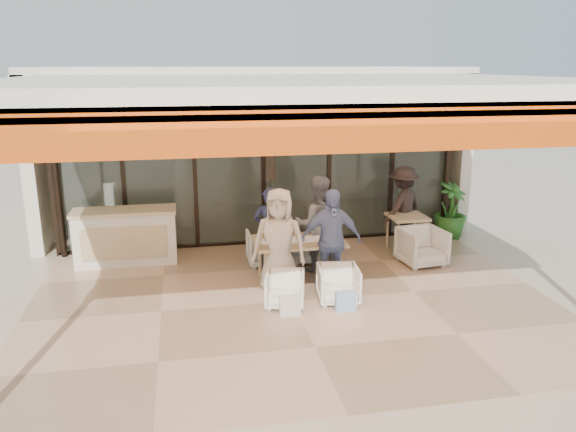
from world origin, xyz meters
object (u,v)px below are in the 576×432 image
chair_far_right (311,243)px  diner_periwinkle (331,240)px  host_counter (126,236)px  diner_navy (270,231)px  dining_table (299,243)px  chair_near_right (338,283)px  standing_woman (403,207)px  side_table (407,221)px  diner_grey (317,224)px  diner_cream (279,242)px  chair_far_left (266,246)px  potted_palm (451,210)px  side_chair (422,245)px  chair_near_left (285,288)px

chair_far_right → diner_periwinkle: diner_periwinkle is taller
host_counter → diner_periwinkle: size_ratio=1.09×
chair_far_right → diner_navy: diner_navy is taller
dining_table → diner_periwinkle: (0.43, -0.46, 0.16)m
dining_table → chair_near_right: size_ratio=2.35×
chair_far_right → standing_woman: size_ratio=0.44×
diner_navy → side_table: (2.80, 0.67, -0.14)m
dining_table → diner_periwinkle: size_ratio=0.88×
diner_grey → chair_near_right: bearing=94.3°
dining_table → chair_far_right: (0.43, 0.94, -0.33)m
host_counter → diner_cream: size_ratio=1.07×
chair_far_right → diner_grey: bearing=99.5°
standing_woman → chair_far_left: bearing=-21.4°
dining_table → side_table: (2.39, 1.11, -0.05)m
chair_near_right → diner_periwinkle: (0.00, 0.50, 0.53)m
chair_near_right → diner_grey: bearing=96.5°
chair_near_right → host_counter: bearing=150.9°
dining_table → diner_grey: size_ratio=0.87×
chair_far_left → diner_navy: size_ratio=0.44×
diner_navy → dining_table: bearing=146.5°
side_table → diner_navy: bearing=-166.6°
diner_navy → diner_cream: size_ratio=0.90×
diner_periwinkle → diner_navy: bearing=135.7°
diner_navy → diner_cream: bearing=103.7°
potted_palm → diner_cream: bearing=-150.6°
potted_palm → side_chair: bearing=-130.9°
side_chair → diner_grey: bearing=170.4°
side_table → side_chair: 0.79m
diner_navy → side_table: 2.88m
diner_grey → diner_cream: bearing=51.3°
chair_near_left → diner_grey: size_ratio=0.35×
host_counter → side_chair: size_ratio=2.41×
dining_table → diner_navy: (-0.41, 0.44, 0.09)m
diner_grey → side_table: size_ratio=2.32×
chair_far_right → side_chair: bearing=173.0°
host_counter → standing_woman: 5.39m
diner_periwinkle → side_table: diner_periwinkle is taller
chair_far_left → side_chair: bearing=168.1°
chair_far_right → diner_grey: (0.00, -0.50, 0.50)m
dining_table → chair_far_left: 1.08m
chair_near_left → diner_periwinkle: diner_periwinkle is taller
chair_far_right → diner_cream: 1.71m
standing_woman → potted_palm: standing_woman is taller
chair_far_right → potted_palm: size_ratio=0.59×
potted_palm → chair_far_left: bearing=-167.5°
chair_near_right → diner_grey: (0.00, 1.40, 0.55)m
side_chair → side_table: bearing=82.8°
host_counter → standing_woman: bearing=0.6°
dining_table → diner_navy: diner_navy is taller
standing_woman → side_table: bearing=49.6°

